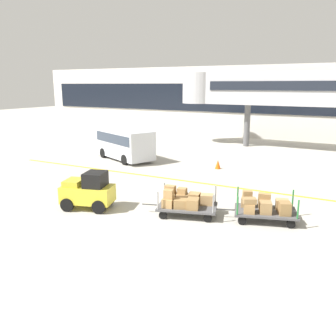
# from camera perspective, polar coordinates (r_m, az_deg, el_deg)

# --- Properties ---
(ground_plane) EXTENTS (120.00, 120.00, 0.00)m
(ground_plane) POSITION_cam_1_polar(r_m,az_deg,el_deg) (12.17, -5.74, -11.39)
(ground_plane) COLOR #B2ADA0
(apron_lead_line) EXTENTS (19.42, 0.74, 0.01)m
(apron_lead_line) POSITION_cam_1_polar(r_m,az_deg,el_deg) (20.07, -2.75, -1.34)
(apron_lead_line) COLOR yellow
(apron_lead_line) RESTS_ON ground_plane
(terminal_building) EXTENTS (58.90, 2.51, 6.89)m
(terminal_building) POSITION_cam_1_polar(r_m,az_deg,el_deg) (35.62, 19.06, 9.98)
(terminal_building) COLOR silver
(terminal_building) RESTS_ON ground_plane
(jet_bridge) EXTENTS (18.88, 3.00, 6.09)m
(jet_bridge) POSITION_cam_1_polar(r_m,az_deg,el_deg) (29.58, 18.39, 12.02)
(jet_bridge) COLOR #B7B7BC
(jet_bridge) RESTS_ON ground_plane
(baggage_tug) EXTENTS (2.34, 1.76, 1.58)m
(baggage_tug) POSITION_cam_1_polar(r_m,az_deg,el_deg) (15.09, -12.73, -3.66)
(baggage_tug) COLOR gold
(baggage_tug) RESTS_ON ground_plane
(baggage_cart_lead) EXTENTS (3.08, 2.04, 1.10)m
(baggage_cart_lead) POSITION_cam_1_polar(r_m,az_deg,el_deg) (14.09, 2.76, -5.43)
(baggage_cart_lead) COLOR #4C4C4F
(baggage_cart_lead) RESTS_ON ground_plane
(baggage_cart_middle) EXTENTS (3.08, 2.04, 1.10)m
(baggage_cart_middle) POSITION_cam_1_polar(r_m,az_deg,el_deg) (13.99, 15.36, -6.09)
(baggage_cart_middle) COLOR #4C4C4F
(baggage_cart_middle) RESTS_ON ground_plane
(shuttle_van) EXTENTS (5.16, 3.63, 2.10)m
(shuttle_van) POSITION_cam_1_polar(r_m,az_deg,el_deg) (24.55, -7.05, 4.21)
(shuttle_van) COLOR silver
(shuttle_van) RESTS_ON ground_plane
(safety_cone_near) EXTENTS (0.36, 0.36, 0.55)m
(safety_cone_near) POSITION_cam_1_polar(r_m,az_deg,el_deg) (22.01, 8.05, 0.59)
(safety_cone_near) COLOR #EA590F
(safety_cone_near) RESTS_ON ground_plane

